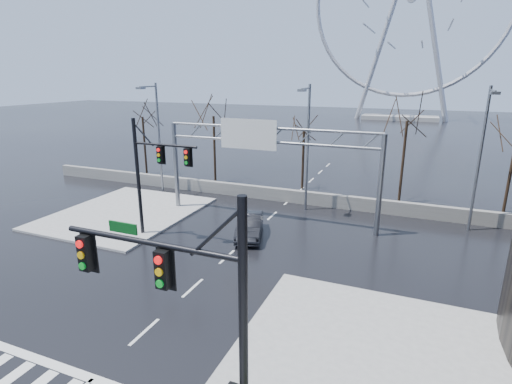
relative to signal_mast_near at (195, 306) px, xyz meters
The scene contains 16 objects.
ground 8.15m from the signal_mast_near, 141.85° to the left, with size 260.00×260.00×0.00m, color black.
sidewalk_right_ext 9.12m from the signal_mast_near, 51.18° to the left, with size 12.00×10.00×0.15m, color gray.
sidewalk_far 23.25m from the signal_mast_near, 135.18° to the left, with size 10.00×12.00×0.15m, color gray.
barrier_wall 24.96m from the signal_mast_near, 102.07° to the left, with size 52.00×0.50×1.10m, color slate.
signal_mast_near is the anchor object (origin of this frame).
signal_mast_far 17.03m from the signal_mast_near, 130.26° to the left, with size 4.72×0.41×8.00m.
sign_gantry 19.79m from the signal_mast_near, 106.19° to the left, with size 16.36×0.40×7.60m.
streetlight_left 28.07m from the signal_mast_near, 127.67° to the left, with size 0.50×2.55×10.00m.
streetlight_mid 22.44m from the signal_mast_near, 98.05° to the left, with size 0.50×2.55×10.00m.
streetlight_right 23.92m from the signal_mast_near, 68.25° to the left, with size 0.50×2.55×10.00m.
tree_far_left 36.36m from the signal_mast_near, 129.53° to the left, with size 3.50×3.50×7.00m.
tree_left 30.98m from the signal_mast_near, 117.18° to the left, with size 3.75×3.75×7.50m.
tree_center 29.00m from the signal_mast_near, 100.21° to the left, with size 3.25×3.25×6.50m.
tree_right 27.84m from the signal_mast_near, 82.02° to the left, with size 3.90×3.90×7.80m.
ferris_wheel 101.29m from the signal_mast_near, 90.08° to the left, with size 45.00×6.00×50.91m.
car 16.92m from the signal_mast_near, 108.34° to the left, with size 1.62×4.64×1.53m, color black.
Camera 1 is at (10.07, -11.85, 10.60)m, focal length 28.00 mm.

